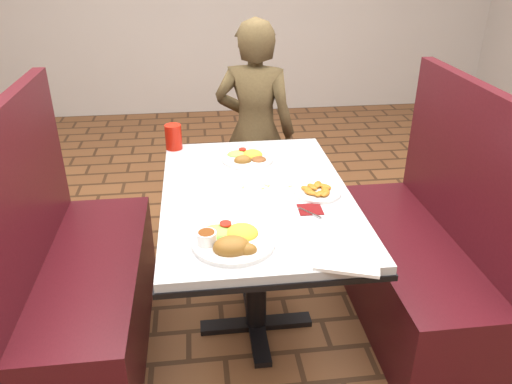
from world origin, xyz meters
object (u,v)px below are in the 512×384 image
booth_bench_left (81,285)px  red_tumbler (173,137)px  booth_bench_right (419,260)px  diner_person (255,132)px  far_dinner_plate (247,156)px  dining_table (256,211)px  near_dinner_plate (232,237)px  plantain_plate (318,191)px

booth_bench_left → red_tumbler: 0.85m
booth_bench_right → red_tumbler: size_ratio=9.38×
diner_person → far_dinner_plate: bearing=97.7°
dining_table → booth_bench_left: bearing=180.0°
booth_bench_left → booth_bench_right: same height
booth_bench_left → near_dinner_plate: booth_bench_left is taller
diner_person → red_tumbler: 0.64m
booth_bench_left → booth_bench_right: (1.60, 0.00, 0.00)m
near_dinner_plate → far_dinner_plate: (0.14, 0.75, -0.01)m
dining_table → near_dinner_plate: 0.44m
red_tumbler → plantain_plate: bearing=-43.9°
dining_table → booth_bench_right: (0.80, 0.00, -0.32)m
near_dinner_plate → red_tumbler: red_tumbler is taller
booth_bench_left → near_dinner_plate: (0.66, -0.40, 0.45)m
red_tumbler → dining_table: bearing=-56.6°
dining_table → booth_bench_right: size_ratio=1.01×
far_dinner_plate → plantain_plate: 0.48m
dining_table → plantain_plate: bearing=-10.5°
diner_person → far_dinner_plate: size_ratio=5.35×
diner_person → plantain_plate: diner_person is taller
booth_bench_right → red_tumbler: (-1.16, 0.55, 0.48)m
diner_person → far_dinner_plate: 0.63m
diner_person → plantain_plate: (0.15, -1.01, 0.09)m
dining_table → near_dinner_plate: near_dinner_plate is taller
booth_bench_right → plantain_plate: (-0.54, -0.05, 0.43)m
plantain_plate → red_tumbler: bearing=136.1°
plantain_plate → red_tumbler: (-0.62, 0.59, 0.05)m
plantain_plate → far_dinner_plate: bearing=122.9°
booth_bench_right → near_dinner_plate: 1.11m
red_tumbler → far_dinner_plate: bearing=-28.4°
near_dinner_plate → plantain_plate: (0.39, 0.35, -0.02)m
dining_table → diner_person: 0.97m
booth_bench_left → red_tumbler: bearing=51.3°
far_dinner_plate → dining_table: bearing=-90.1°
dining_table → diner_person: size_ratio=0.90×
booth_bench_right → plantain_plate: 0.69m
plantain_plate → booth_bench_left: bearing=177.4°
booth_bench_right → diner_person: size_ratio=0.89×
booth_bench_right → plantain_plate: size_ratio=6.09×
diner_person → near_dinner_plate: 1.39m
diner_person → red_tumbler: (-0.47, -0.41, 0.14)m
booth_bench_left → plantain_plate: size_ratio=6.09×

